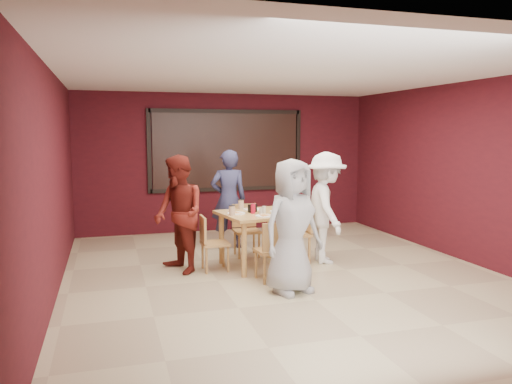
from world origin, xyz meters
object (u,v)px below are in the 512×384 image
object	(u,v)px
dining_table	(258,220)
chair_front	(273,248)
chair_right	(300,230)
diner_left	(179,214)
diner_front	(292,226)
chair_back	(246,227)
diner_back	(229,199)
diner_right	(326,208)
chair_left	(210,240)

from	to	relation	value
dining_table	chair_front	bearing A→B (deg)	-91.48
chair_right	diner_left	xyz separation A→B (m)	(-1.88, -0.05, 0.34)
diner_front	diner_left	world-z (taller)	diner_left
diner_left	diner_front	bearing A→B (deg)	23.44
chair_back	chair_right	size ratio (longest dim) A/B	0.93
diner_back	diner_right	world-z (taller)	diner_back
dining_table	diner_back	world-z (taller)	diner_back
chair_back	diner_right	bearing A→B (deg)	-36.19
chair_front	diner_left	distance (m)	1.47
chair_right	dining_table	bearing A→B (deg)	-172.68
chair_right	diner_front	xyz separation A→B (m)	(-0.65, -1.37, 0.34)
chair_right	diner_left	bearing A→B (deg)	-178.55
diner_front	diner_right	xyz separation A→B (m)	(1.03, 1.24, 0.01)
diner_front	diner_left	xyz separation A→B (m)	(-1.23, 1.33, 0.00)
dining_table	chair_left	distance (m)	0.77
chair_right	diner_front	bearing A→B (deg)	-115.38
chair_back	chair_front	bearing A→B (deg)	-91.50
chair_front	chair_right	world-z (taller)	chair_right
dining_table	chair_front	size ratio (longest dim) A/B	1.44
dining_table	chair_right	distance (m)	0.75
chair_front	chair_left	bearing A→B (deg)	132.08
dining_table	diner_left	size ratio (longest dim) A/B	0.71
chair_front	diner_back	world-z (taller)	diner_back
diner_back	diner_right	distance (m)	1.84
diner_right	diner_front	bearing A→B (deg)	148.97
dining_table	chair_front	xyz separation A→B (m)	(-0.02, -0.79, -0.25)
diner_front	diner_back	xyz separation A→B (m)	(-0.18, 2.63, 0.01)
diner_back	diner_left	bearing A→B (deg)	56.06
chair_left	dining_table	bearing A→B (deg)	1.23
chair_right	diner_back	distance (m)	1.54
chair_front	diner_front	distance (m)	0.62
chair_front	chair_left	distance (m)	1.05
diner_front	diner_left	size ratio (longest dim) A/B	1.00
dining_table	diner_front	distance (m)	1.29
chair_front	diner_front	xyz separation A→B (m)	(0.08, -0.49, 0.38)
chair_front	dining_table	bearing A→B (deg)	88.52
chair_back	diner_right	distance (m)	1.38
diner_right	chair_back	bearing A→B (deg)	62.47
chair_right	diner_right	distance (m)	0.53
chair_left	diner_back	xyz separation A→B (m)	(0.60, 1.36, 0.40)
dining_table	diner_right	bearing A→B (deg)	-2.07
diner_left	dining_table	bearing A→B (deg)	68.57
chair_right	diner_back	xyz separation A→B (m)	(-0.83, 1.25, 0.35)
diner_right	chair_right	bearing A→B (deg)	79.67
diner_front	diner_back	world-z (taller)	diner_back
chair_left	diner_back	distance (m)	1.54
chair_front	chair_left	xyz separation A→B (m)	(-0.70, 0.78, -0.01)
dining_table	diner_back	bearing A→B (deg)	95.26
dining_table	chair_left	xyz separation A→B (m)	(-0.72, -0.02, -0.26)
chair_front	chair_back	bearing A→B (deg)	88.50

